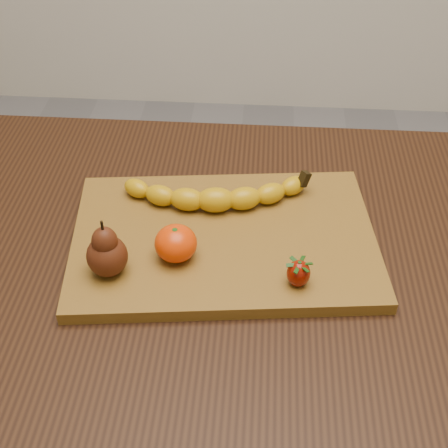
# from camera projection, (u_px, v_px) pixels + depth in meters

# --- Properties ---
(table) EXTENTS (1.00, 0.70, 0.76)m
(table) POSITION_uv_depth(u_px,v_px,m) (200.00, 290.00, 1.00)
(table) COLOR black
(table) RESTS_ON ground
(cutting_board) EXTENTS (0.48, 0.35, 0.02)m
(cutting_board) POSITION_uv_depth(u_px,v_px,m) (224.00, 239.00, 0.94)
(cutting_board) COLOR brown
(cutting_board) RESTS_ON table
(banana) EXTENTS (0.26, 0.09, 0.04)m
(banana) POSITION_uv_depth(u_px,v_px,m) (216.00, 200.00, 0.96)
(banana) COLOR #C59809
(banana) RESTS_ON cutting_board
(pear) EXTENTS (0.06, 0.06, 0.09)m
(pear) POSITION_uv_depth(u_px,v_px,m) (106.00, 247.00, 0.84)
(pear) COLOR #491E0B
(pear) RESTS_ON cutting_board
(mandarin) EXTENTS (0.07, 0.07, 0.05)m
(mandarin) POSITION_uv_depth(u_px,v_px,m) (176.00, 243.00, 0.88)
(mandarin) COLOR #DD3702
(mandarin) RESTS_ON cutting_board
(strawberry) EXTENTS (0.04, 0.04, 0.04)m
(strawberry) POSITION_uv_depth(u_px,v_px,m) (299.00, 272.00, 0.84)
(strawberry) COLOR maroon
(strawberry) RESTS_ON cutting_board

